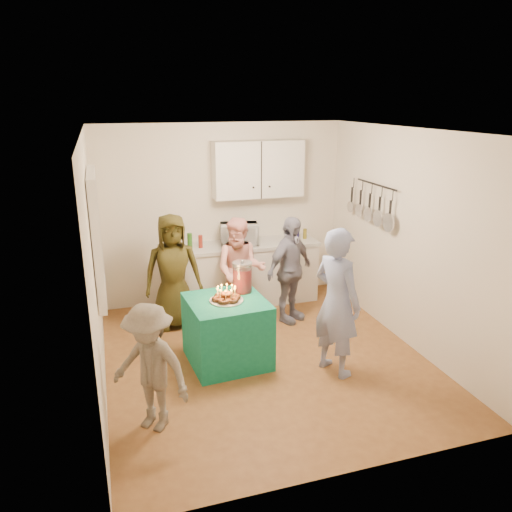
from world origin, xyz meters
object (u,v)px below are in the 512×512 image
object	(u,v)px
child_near_left	(150,368)
woman_back_left	(173,271)
punch_jar	(242,278)
party_table	(227,331)
woman_back_right	(290,270)
woman_back_center	(240,270)
counter	(242,275)
man_birthday	(337,302)
microwave	(239,234)

from	to	relation	value
child_near_left	woman_back_left	bearing A→B (deg)	117.81
punch_jar	child_near_left	xyz separation A→B (m)	(-1.19, -1.18, -0.32)
party_table	woman_back_right	size ratio (longest dim) A/B	0.58
woman_back_center	woman_back_right	world-z (taller)	woman_back_right
punch_jar	woman_back_left	bearing A→B (deg)	125.28
counter	woman_back_left	world-z (taller)	woman_back_left
counter	woman_back_right	size ratio (longest dim) A/B	1.51
man_birthday	woman_back_center	xyz separation A→B (m)	(-0.62, 1.62, -0.11)
counter	microwave	world-z (taller)	microwave
man_birthday	punch_jar	bearing A→B (deg)	25.33
punch_jar	woman_back_center	distance (m)	0.91
counter	woman_back_center	size ratio (longest dim) A/B	1.54
counter	punch_jar	xyz separation A→B (m)	(-0.39, -1.44, 0.50)
counter	woman_back_center	xyz separation A→B (m)	(-0.18, -0.58, 0.29)
counter	man_birthday	size ratio (longest dim) A/B	1.33
child_near_left	woman_back_center	bearing A→B (deg)	96.88
microwave	child_near_left	distance (m)	3.08
party_table	child_near_left	distance (m)	1.38
punch_jar	man_birthday	size ratio (longest dim) A/B	0.21
woman_back_center	man_birthday	bearing A→B (deg)	-47.49
party_table	woman_back_center	xyz separation A→B (m)	(0.46, 1.06, 0.34)
counter	party_table	bearing A→B (deg)	-111.23
woman_back_left	child_near_left	xyz separation A→B (m)	(-0.52, -2.13, -0.15)
counter	woman_back_center	distance (m)	0.67
woman_back_right	child_near_left	distance (m)	2.73
punch_jar	woman_back_left	world-z (taller)	woman_back_left
woman_back_left	woman_back_center	xyz separation A→B (m)	(0.89, -0.09, -0.05)
party_table	woman_back_left	bearing A→B (deg)	110.52
party_table	woman_back_center	world-z (taller)	woman_back_center
woman_back_center	microwave	bearing A→B (deg)	97.10
counter	woman_back_right	xyz separation A→B (m)	(0.44, -0.80, 0.30)
counter	child_near_left	world-z (taller)	child_near_left
counter	man_birthday	xyz separation A→B (m)	(0.44, -2.20, 0.40)
party_table	child_near_left	bearing A→B (deg)	-134.21
microwave	punch_jar	xyz separation A→B (m)	(-0.36, -1.44, -0.13)
child_near_left	party_table	bearing A→B (deg)	87.37
counter	man_birthday	world-z (taller)	man_birthday
punch_jar	microwave	bearing A→B (deg)	75.80
party_table	woman_back_left	world-z (taller)	woman_back_left
party_table	man_birthday	distance (m)	1.30
woman_back_center	woman_back_right	xyz separation A→B (m)	(0.62, -0.22, 0.01)
child_near_left	woman_back_right	bearing A→B (deg)	83.37
man_birthday	woman_back_center	distance (m)	1.74
counter	woman_back_center	world-z (taller)	woman_back_center
microwave	man_birthday	xyz separation A→B (m)	(0.47, -2.20, -0.23)
man_birthday	microwave	bearing A→B (deg)	-10.27
counter	party_table	xyz separation A→B (m)	(-0.64, -1.64, -0.05)
counter	microwave	distance (m)	0.63
man_birthday	woman_back_left	size ratio (longest dim) A/B	1.08
punch_jar	man_birthday	bearing A→B (deg)	-42.27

